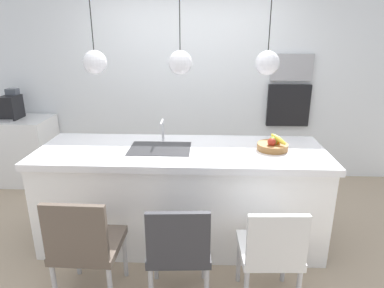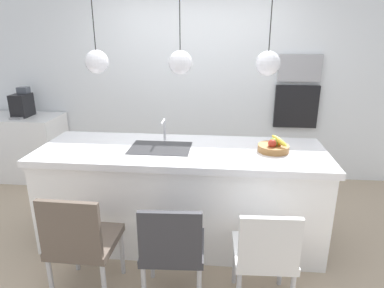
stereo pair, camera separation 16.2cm
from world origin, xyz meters
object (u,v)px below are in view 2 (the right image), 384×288
Objects in this scene: fruit_bowl at (274,146)px; chair_far at (265,253)px; oven at (296,106)px; chair_middle at (172,247)px; microwave at (300,68)px; chair_near at (81,240)px; coffee_machine at (22,104)px.

fruit_bowl is 1.00m from chair_far.
oven is 0.66× the size of chair_middle.
chair_far is (-0.62, -2.42, -1.05)m from microwave.
fruit_bowl reaches higher than chair_far.
chair_near is 1.06× the size of chair_far.
chair_near is (-1.96, -2.43, -0.53)m from oven.
fruit_bowl is 1.27m from chair_middle.
coffee_machine is at bearing -175.32° from oven.
coffee_machine is 2.76m from chair_near.
chair_near is at bearing -149.67° from fruit_bowl.
oven is 2.80m from chair_middle.
oven is 3.17m from chair_near.
chair_middle is (-1.28, -2.43, -1.05)m from microwave.
microwave is 2.94m from chair_middle.
coffee_machine is 3.73m from chair_far.
coffee_machine is 3.64m from oven.
coffee_machine reaches higher than chair_near.
fruit_bowl is 0.73× the size of coffee_machine.
oven is at bearing 51.11° from chair_near.
chair_middle is at bearing -179.88° from chair_far.
fruit_bowl is 3.40m from coffee_machine.
microwave is at bearing 75.67° from chair_far.
microwave is 0.50m from oven.
microwave is 2.71m from chair_far.
chair_middle is at bearing -42.15° from coffee_machine.
coffee_machine reaches higher than fruit_bowl.
coffee_machine is 0.45× the size of chair_middle.
microwave reaches higher than chair_far.
chair_middle is at bearing -132.87° from fruit_bowl.
microwave is 0.64× the size of chair_middle.
microwave is at bearing 62.18° from chair_middle.
oven is at bearing 0.00° from microwave.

